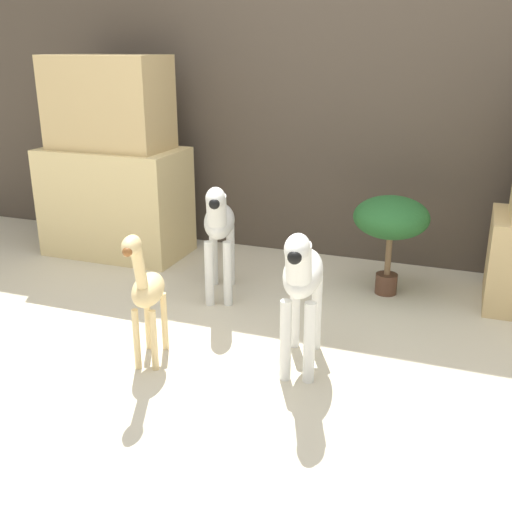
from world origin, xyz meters
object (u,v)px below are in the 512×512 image
(zebra_right, at_px, (302,279))
(zebra_left, at_px, (219,226))
(giraffe_figurine, at_px, (146,289))
(potted_palm_front, at_px, (391,220))

(zebra_right, distance_m, zebra_left, 0.84)
(giraffe_figurine, bearing_deg, potted_palm_front, 53.27)
(zebra_right, height_order, potted_palm_front, zebra_right)
(zebra_left, xyz_separation_m, giraffe_figurine, (0.00, -0.75, -0.06))
(zebra_right, relative_size, zebra_left, 1.00)
(zebra_right, distance_m, giraffe_figurine, 0.64)
(zebra_left, height_order, giraffe_figurine, zebra_left)
(zebra_right, height_order, zebra_left, same)
(zebra_right, bearing_deg, potted_palm_front, 76.95)
(zebra_right, height_order, giraffe_figurine, zebra_right)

